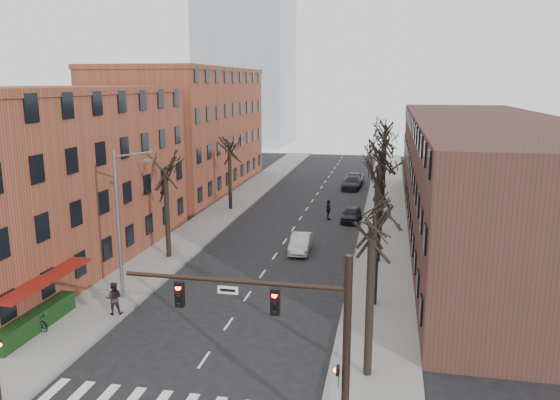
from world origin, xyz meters
The scene contains 24 objects.
sidewalk_left centered at (-8.00, 35.00, 0.07)m, with size 4.00×90.00×0.15m, color gray.
sidewalk_right centered at (8.00, 35.00, 0.07)m, with size 4.00×90.00×0.15m, color gray.
building_left_near centered at (-16.00, 15.00, 6.00)m, with size 12.00×26.00×12.00m, color brown.
building_left_far centered at (-16.00, 44.00, 7.00)m, with size 12.00×28.00×14.00m, color brown.
building_right centered at (16.00, 30.00, 5.00)m, with size 12.00×50.00×10.00m, color #482721.
awning_left centered at (-9.40, 6.00, 0.00)m, with size 1.20×7.00×0.15m, color maroon.
hedge centered at (-9.50, 5.00, 0.65)m, with size 0.80×6.00×1.00m, color #193512.
tree_right_a centered at (7.60, 4.00, 0.00)m, with size 5.20×5.20×10.00m, color black, non-canonical shape.
tree_right_b centered at (7.60, 12.00, 0.00)m, with size 5.20×5.20×10.80m, color black, non-canonical shape.
tree_right_c centered at (7.60, 20.00, 0.00)m, with size 5.20×5.20×11.60m, color black, non-canonical shape.
tree_right_d centered at (7.60, 28.00, 0.00)m, with size 5.20×5.20×10.00m, color black, non-canonical shape.
tree_right_e centered at (7.60, 36.00, 0.00)m, with size 5.20×5.20×10.80m, color black, non-canonical shape.
tree_right_f centered at (7.60, 44.00, 0.00)m, with size 5.20×5.20×11.60m, color black, non-canonical shape.
tree_left_a centered at (-7.60, 18.00, 0.00)m, with size 5.20×5.20×9.50m, color black, non-canonical shape.
tree_left_b centered at (-7.60, 34.00, 0.00)m, with size 5.20×5.20×9.50m, color black, non-canonical shape.
signal_mast_arm centered at (5.45, -1.00, 4.40)m, with size 8.14×0.30×7.20m.
streetlight centered at (-7.03, 10.00, 5.01)m, with size 2.45×0.22×9.03m.
silver_sedan centered at (1.72, 21.47, 0.69)m, with size 1.45×4.16×1.37m, color #B1B4B8.
parked_car_near centered at (4.86, 31.75, 0.68)m, with size 1.61×4.01×1.37m, color black.
parked_car_mid centered at (3.80, 47.90, 0.75)m, with size 2.09×5.15×1.49m, color black.
parked_car_far centered at (3.80, 51.23, 0.69)m, with size 2.30×4.98×1.38m, color slate.
pedestrian_b centered at (-6.49, 7.67, 1.08)m, with size 0.90×0.70×1.86m, color black.
pedestrian_crossing centered at (2.68, 31.89, 0.96)m, with size 1.12×0.47×1.91m, color black.
bicycle centered at (-9.50, 5.08, 0.61)m, with size 0.61×1.74×0.91m, color gray.
Camera 1 is at (8.18, -18.30, 12.78)m, focal length 35.00 mm.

